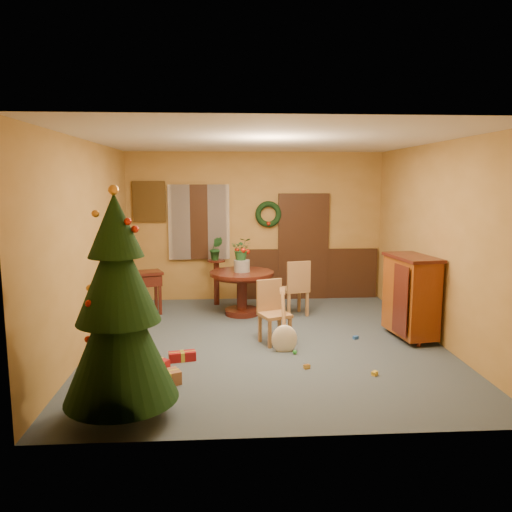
{
  "coord_description": "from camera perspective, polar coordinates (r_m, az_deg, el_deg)",
  "views": [
    {
      "loc": [
        -0.61,
        -7.03,
        2.34
      ],
      "look_at": [
        -0.14,
        0.4,
        1.22
      ],
      "focal_mm": 35.0,
      "sensor_mm": 36.0,
      "label": 1
    }
  ],
  "objects": [
    {
      "name": "toy_e",
      "position": [
        6.47,
        5.82,
        -12.46
      ],
      "size": [
        0.09,
        0.08,
        0.05
      ],
      "primitive_type": "cube",
      "rotation": [
        0.0,
        0.0,
        0.38
      ],
      "color": "gold",
      "rests_on": "floor"
    },
    {
      "name": "room_envelope",
      "position": [
        9.84,
        1.14,
        1.42
      ],
      "size": [
        5.5,
        5.5,
        5.5
      ],
      "color": "#323D49",
      "rests_on": "ground"
    },
    {
      "name": "sideboard",
      "position": [
        7.78,
        17.27,
        -4.22
      ],
      "size": [
        0.65,
        1.04,
        1.25
      ],
      "color": "#561809",
      "rests_on": "floor"
    },
    {
      "name": "writing_desk",
      "position": [
        8.99,
        -13.45,
        -2.99
      ],
      "size": [
        0.96,
        0.7,
        0.76
      ],
      "color": "black",
      "rests_on": "floor"
    },
    {
      "name": "gift_b",
      "position": [
        6.18,
        -11.33,
        -12.67
      ],
      "size": [
        0.33,
        0.33,
        0.24
      ],
      "color": "maroon",
      "rests_on": "floor"
    },
    {
      "name": "toy_d",
      "position": [
        7.08,
        2.97,
        -10.51
      ],
      "size": [
        0.06,
        0.06,
        0.06
      ],
      "primitive_type": "sphere",
      "color": "#B11E0B",
      "rests_on": "floor"
    },
    {
      "name": "gift_a",
      "position": [
        6.06,
        -10.15,
        -13.52
      ],
      "size": [
        0.36,
        0.32,
        0.16
      ],
      "color": "brown",
      "rests_on": "floor"
    },
    {
      "name": "plant_stand",
      "position": [
        9.5,
        -4.54,
        -2.4
      ],
      "size": [
        0.34,
        0.34,
        0.86
      ],
      "color": "black",
      "rests_on": "floor"
    },
    {
      "name": "christmas_tree",
      "position": [
        5.03,
        -15.43,
        -6.09
      ],
      "size": [
        1.12,
        1.12,
        2.31
      ],
      "color": "#382111",
      "rests_on": "floor"
    },
    {
      "name": "gift_d",
      "position": [
        6.75,
        -8.42,
        -11.26
      ],
      "size": [
        0.37,
        0.21,
        0.13
      ],
      "color": "maroon",
      "rests_on": "floor"
    },
    {
      "name": "toy_a",
      "position": [
        7.7,
        11.31,
        -9.12
      ],
      "size": [
        0.09,
        0.08,
        0.05
      ],
      "primitive_type": "cube",
      "rotation": [
        0.0,
        0.0,
        0.42
      ],
      "color": "#285AAF",
      "rests_on": "floor"
    },
    {
      "name": "centerpiece_plant",
      "position": [
        8.66,
        -1.64,
        0.82
      ],
      "size": [
        0.35,
        0.31,
        0.39
      ],
      "primitive_type": "imported",
      "color": "#1E4C23",
      "rests_on": "urn"
    },
    {
      "name": "guitar",
      "position": [
        6.93,
        3.28,
        -7.5
      ],
      "size": [
        0.51,
        0.63,
        0.83
      ],
      "primitive_type": null,
      "rotation": [
        -0.49,
        0.0,
        0.31
      ],
      "color": "beige",
      "rests_on": "floor"
    },
    {
      "name": "gift_c",
      "position": [
        7.51,
        -14.73,
        -9.32
      ],
      "size": [
        0.32,
        0.31,
        0.15
      ],
      "color": "brown",
      "rests_on": "floor"
    },
    {
      "name": "dining_table",
      "position": [
        8.77,
        -1.63,
        -3.29
      ],
      "size": [
        1.12,
        1.12,
        0.77
      ],
      "color": "black",
      "rests_on": "floor"
    },
    {
      "name": "stand_plant",
      "position": [
        9.41,
        -4.58,
        0.87
      ],
      "size": [
        0.25,
        0.2,
        0.44
      ],
      "primitive_type": "imported",
      "rotation": [
        0.0,
        0.0,
        -0.03
      ],
      "color": "#19471E",
      "rests_on": "plant_stand"
    },
    {
      "name": "chair_near",
      "position": [
        7.3,
        1.9,
        -6.1
      ],
      "size": [
        0.52,
        0.52,
        0.92
      ],
      "color": "#8E5E38",
      "rests_on": "floor"
    },
    {
      "name": "toy_b",
      "position": [
        6.95,
        4.46,
        -10.9
      ],
      "size": [
        0.06,
        0.06,
        0.06
      ],
      "primitive_type": "sphere",
      "color": "green",
      "rests_on": "floor"
    },
    {
      "name": "toy_c",
      "position": [
        6.4,
        13.41,
        -12.91
      ],
      "size": [
        0.09,
        0.09,
        0.05
      ],
      "primitive_type": "cube",
      "rotation": [
        0.0,
        0.0,
        0.72
      ],
      "color": "gold",
      "rests_on": "floor"
    },
    {
      "name": "chair_far",
      "position": [
        8.72,
        4.6,
        -3.47
      ],
      "size": [
        0.52,
        0.52,
        0.98
      ],
      "color": "#8E5E38",
      "rests_on": "floor"
    },
    {
      "name": "urn",
      "position": [
        8.71,
        -1.63,
        -1.13
      ],
      "size": [
        0.28,
        0.28,
        0.21
      ],
      "primitive_type": "cylinder",
      "color": "slate",
      "rests_on": "dining_table"
    }
  ]
}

